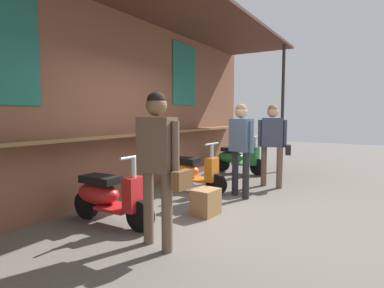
% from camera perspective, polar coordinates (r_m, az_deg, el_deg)
% --- Properties ---
extents(ground_plane, '(27.91, 27.91, 0.00)m').
position_cam_1_polar(ground_plane, '(4.86, 4.15, -12.52)').
color(ground_plane, '#605B54').
extents(market_stall_facade, '(9.97, 2.08, 3.49)m').
position_cam_1_polar(market_stall_facade, '(5.75, -13.12, 9.33)').
color(market_stall_facade, brown).
rests_on(market_stall_facade, ground_plane).
extents(scooter_red, '(0.46, 1.40, 0.97)m').
position_cam_1_polar(scooter_red, '(4.51, -15.06, -8.95)').
color(scooter_red, red).
rests_on(scooter_red, ground_plane).
extents(scooter_orange, '(0.46, 1.40, 0.97)m').
position_cam_1_polar(scooter_orange, '(6.18, -0.33, -4.96)').
color(scooter_orange, orange).
rests_on(scooter_orange, ground_plane).
extents(scooter_green, '(0.46, 1.40, 0.97)m').
position_cam_1_polar(scooter_green, '(8.19, 8.07, -2.49)').
color(scooter_green, '#237533').
rests_on(scooter_green, ground_plane).
extents(shopper_with_handbag, '(0.26, 0.67, 1.73)m').
position_cam_1_polar(shopper_with_handbag, '(3.47, -6.15, -1.65)').
color(shopper_with_handbag, brown).
rests_on(shopper_with_handbag, ground_plane).
extents(shopper_browsing, '(0.41, 0.66, 1.69)m').
position_cam_1_polar(shopper_browsing, '(6.67, 14.38, 1.22)').
color(shopper_browsing, brown).
rests_on(shopper_browsing, ground_plane).
extents(shopper_passing, '(0.33, 0.54, 1.68)m').
position_cam_1_polar(shopper_passing, '(5.72, 8.80, 0.73)').
color(shopper_passing, '#232328').
rests_on(shopper_passing, ground_plane).
extents(merchandise_crate, '(0.42, 0.35, 0.39)m').
position_cam_1_polar(merchandise_crate, '(4.78, 2.51, -10.38)').
color(merchandise_crate, olive).
rests_on(merchandise_crate, ground_plane).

